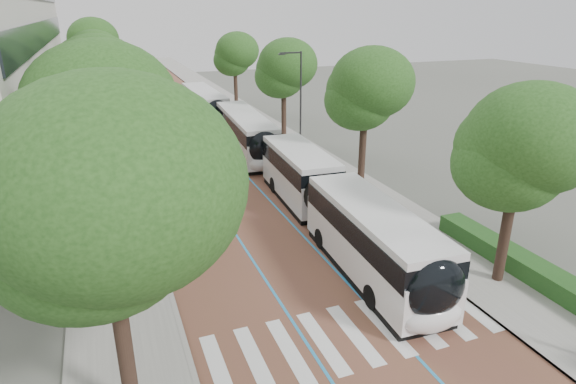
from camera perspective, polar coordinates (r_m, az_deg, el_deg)
name	(u,v)px	position (r m, az deg, el deg)	size (l,w,h in m)	color
ground	(363,353)	(17.50, 8.87, -18.34)	(160.00, 160.00, 0.00)	#51544C
road	(177,119)	(53.19, -13.05, 8.44)	(11.00, 140.00, 0.02)	brown
sidewalk_left	(102,124)	(52.69, -21.19, 7.52)	(4.00, 140.00, 0.12)	gray
sidewalk_right	(244,113)	(54.70, -5.20, 9.28)	(4.00, 140.00, 0.12)	gray
kerb_left	(122,123)	(52.71, -19.12, 7.78)	(0.20, 140.00, 0.14)	gray
kerb_right	(228,114)	(54.22, -7.15, 9.10)	(0.20, 140.00, 0.14)	gray
zebra_crossing	(354,334)	(18.24, 7.84, -16.32)	(10.55, 3.60, 0.01)	silver
lane_line_left	(161,120)	(52.99, -14.78, 8.26)	(0.12, 126.00, 0.01)	#2584BD
lane_line_right	(192,118)	(53.43, -11.35, 8.64)	(0.12, 126.00, 0.01)	#2584BD
hedge	(563,288)	(22.56, 29.80, -9.82)	(1.20, 14.00, 0.80)	#194A1A
streetlight_far	(298,97)	(36.80, 1.25, 11.23)	(1.82, 0.20, 8.00)	#2F2F32
lamp_post_left	(143,187)	(20.74, -16.86, 0.60)	(0.14, 0.14, 8.00)	#2F2F32
trees_left	(94,78)	(35.73, -22.00, 12.40)	(6.33, 61.21, 9.52)	black
trees_right	(314,81)	(36.67, 3.12, 12.98)	(5.13, 47.05, 8.43)	black
lead_bus	(337,209)	(24.21, 5.83, -1.98)	(3.48, 18.50, 3.20)	black
bus_queued_0	(247,135)	(38.64, -4.92, 6.79)	(3.22, 12.52, 3.20)	silver
bus_queued_1	(205,106)	(51.00, -9.78, 10.01)	(2.59, 12.41, 3.20)	silver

